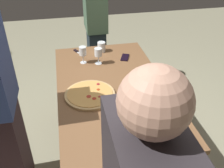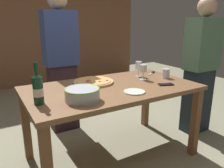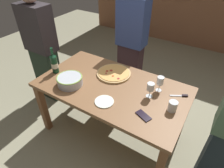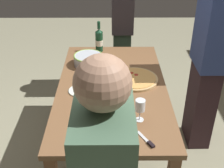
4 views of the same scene
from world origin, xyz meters
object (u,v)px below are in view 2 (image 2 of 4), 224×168
at_px(dining_table, 112,96).
at_px(wine_glass_by_bottle, 143,69).
at_px(pizza, 94,82).
at_px(person_host, 200,67).
at_px(serving_bowl, 82,94).
at_px(cup_amber, 166,73).
at_px(wine_bottle, 38,89).
at_px(cell_phone, 166,84).
at_px(person_guest_left, 61,62).
at_px(pizza_knife, 152,73).
at_px(wine_glass_near_pizza, 139,66).
at_px(side_plate, 134,92).

height_order(dining_table, wine_glass_by_bottle, wine_glass_by_bottle).
distance_m(pizza, person_host, 1.32).
bearing_deg(serving_bowl, pizza, 54.44).
distance_m(cup_amber, person_host, 0.54).
height_order(serving_bowl, wine_bottle, wine_bottle).
relative_size(wine_glass_by_bottle, cell_phone, 1.10).
distance_m(person_host, person_guest_left, 1.66).
xyz_separation_m(wine_bottle, person_guest_left, (0.49, 0.97, -0.00)).
distance_m(wine_glass_by_bottle, person_host, 0.80).
height_order(dining_table, pizza_knife, pizza_knife).
bearing_deg(wine_glass_near_pizza, dining_table, -157.31).
relative_size(side_plate, pizza_knife, 1.13).
bearing_deg(pizza, cup_amber, -16.11).
bearing_deg(dining_table, pizza, 116.51).
xyz_separation_m(wine_glass_near_pizza, person_guest_left, (-0.66, 0.66, 0.00)).
height_order(pizza_knife, person_host, person_host).
distance_m(side_plate, person_guest_left, 1.14).
height_order(side_plate, pizza_knife, pizza_knife).
height_order(cup_amber, person_guest_left, person_guest_left).
relative_size(pizza, side_plate, 2.12).
xyz_separation_m(pizza_knife, person_guest_left, (-0.89, 0.62, 0.11)).
xyz_separation_m(serving_bowl, cup_amber, (1.05, 0.20, -0.00)).
bearing_deg(pizza_knife, person_guest_left, 145.06).
distance_m(wine_bottle, pizza_knife, 1.43).
xyz_separation_m(dining_table, pizza, (-0.10, 0.20, 0.11)).
bearing_deg(side_plate, cell_phone, 4.57).
xyz_separation_m(pizza, cup_amber, (0.76, -0.22, 0.04)).
height_order(wine_bottle, cup_amber, wine_bottle).
relative_size(dining_table, person_guest_left, 0.94).
bearing_deg(wine_glass_by_bottle, person_host, -6.52).
relative_size(cell_phone, pizza_knife, 0.87).
bearing_deg(wine_bottle, cup_amber, 4.39).
xyz_separation_m(pizza, wine_bottle, (-0.60, -0.32, 0.11)).
bearing_deg(wine_glass_by_bottle, pizza, 163.71).
height_order(serving_bowl, person_guest_left, person_guest_left).
height_order(serving_bowl, wine_glass_near_pizza, wine_glass_near_pizza).
bearing_deg(person_guest_left, dining_table, 0.00).
bearing_deg(wine_glass_near_pizza, wine_bottle, -164.69).
xyz_separation_m(wine_bottle, wine_glass_by_bottle, (1.11, 0.18, -0.01)).
bearing_deg(person_guest_left, wine_bottle, -40.84).
bearing_deg(pizza, cell_phone, -36.69).
distance_m(cup_amber, pizza_knife, 0.25).
bearing_deg(cup_amber, serving_bowl, -169.47).
xyz_separation_m(side_plate, person_guest_left, (-0.28, 1.10, 0.11)).
xyz_separation_m(cup_amber, cell_phone, (-0.19, -0.20, -0.05)).
bearing_deg(dining_table, serving_bowl, -151.08).
relative_size(wine_glass_near_pizza, side_plate, 0.89).
distance_m(wine_glass_near_pizza, cell_phone, 0.43).
height_order(cup_amber, person_host, person_host).
distance_m(wine_bottle, cell_phone, 1.18).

